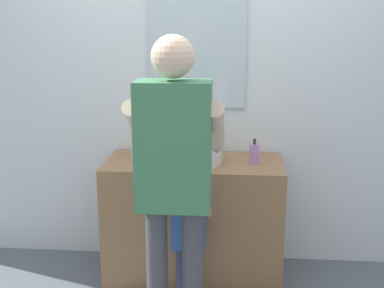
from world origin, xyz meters
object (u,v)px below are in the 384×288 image
(toothbrush_cup, at_px, (137,151))
(adult_parent, at_px, (174,165))
(soap_bottle, at_px, (254,154))
(child_toddler, at_px, (189,229))

(toothbrush_cup, distance_m, adult_parent, 0.83)
(soap_bottle, bearing_deg, child_toddler, -135.81)
(toothbrush_cup, bearing_deg, soap_bottle, -4.79)
(child_toddler, height_order, adult_parent, adult_parent)
(soap_bottle, xyz_separation_m, child_toddler, (-0.39, -0.38, -0.37))
(child_toddler, bearing_deg, toothbrush_cup, 130.98)
(toothbrush_cup, distance_m, soap_bottle, 0.78)
(toothbrush_cup, relative_size, child_toddler, 0.24)
(soap_bottle, xyz_separation_m, adult_parent, (-0.44, -0.68, 0.11))
(toothbrush_cup, bearing_deg, child_toddler, -49.02)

